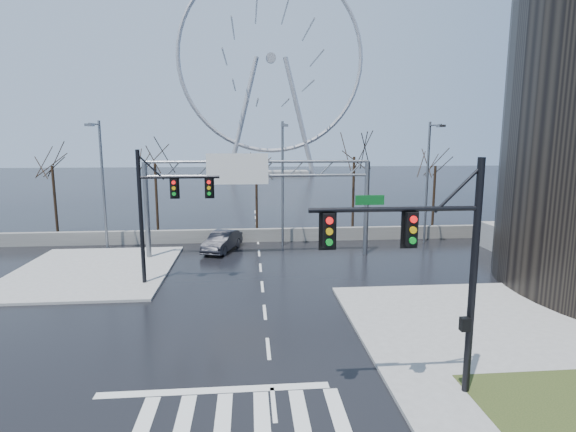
{
  "coord_description": "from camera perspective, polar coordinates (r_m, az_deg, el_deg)",
  "views": [
    {
      "loc": [
        -0.7,
        -17.41,
        8.51
      ],
      "look_at": [
        1.63,
        9.19,
        4.0
      ],
      "focal_mm": 28.0,
      "sensor_mm": 36.0,
      "label": 1
    }
  ],
  "objects": [
    {
      "name": "ground",
      "position": [
        19.39,
        -2.53,
        -16.46
      ],
      "size": [
        260.0,
        260.0,
        0.0
      ],
      "primitive_type": "plane",
      "color": "black",
      "rests_on": "ground"
    },
    {
      "name": "tree_left",
      "position": [
        41.82,
        -16.52,
        5.72
      ],
      "size": [
        3.75,
        3.75,
        7.5
      ],
      "color": "black",
      "rests_on": "ground"
    },
    {
      "name": "streetlight_mid",
      "position": [
        35.77,
        -0.66,
        5.38
      ],
      "size": [
        0.5,
        2.55,
        10.0
      ],
      "color": "slate",
      "rests_on": "ground"
    },
    {
      "name": "barrier_wall",
      "position": [
        38.26,
        -3.85,
        -2.44
      ],
      "size": [
        52.0,
        0.5,
        1.1
      ],
      "primitive_type": "cube",
      "color": "slate",
      "rests_on": "ground"
    },
    {
      "name": "tree_right",
      "position": [
        42.11,
        8.38,
        6.37
      ],
      "size": [
        3.9,
        3.9,
        7.8
      ],
      "color": "black",
      "rests_on": "ground"
    },
    {
      "name": "sidewalk_right_ext",
      "position": [
        23.72,
        22.74,
        -12.03
      ],
      "size": [
        12.0,
        10.0,
        0.15
      ],
      "primitive_type": "cube",
      "color": "gray",
      "rests_on": "ground"
    },
    {
      "name": "streetlight_right",
      "position": [
        38.58,
        17.49,
        5.25
      ],
      "size": [
        0.5,
        2.55,
        10.0
      ],
      "color": "slate",
      "rests_on": "ground"
    },
    {
      "name": "signal_mast_far",
      "position": [
        27.12,
        -15.94,
        1.42
      ],
      "size": [
        4.72,
        0.41,
        8.0
      ],
      "color": "black",
      "rests_on": "ground"
    },
    {
      "name": "ferris_wheel",
      "position": [
        113.93,
        -2.18,
        18.48
      ],
      "size": [
        45.0,
        6.0,
        50.91
      ],
      "color": "gray",
      "rests_on": "ground"
    },
    {
      "name": "tree_far_right",
      "position": [
        45.14,
        18.18,
        5.18
      ],
      "size": [
        3.4,
        3.4,
        6.8
      ],
      "color": "black",
      "rests_on": "ground"
    },
    {
      "name": "sidewalk_far",
      "position": [
        32.28,
        -23.56,
        -6.38
      ],
      "size": [
        10.0,
        12.0,
        0.15
      ],
      "primitive_type": "cube",
      "color": "gray",
      "rests_on": "ground"
    },
    {
      "name": "signal_mast_near",
      "position": [
        15.04,
        18.09,
        -4.9
      ],
      "size": [
        5.52,
        0.41,
        8.0
      ],
      "color": "black",
      "rests_on": "ground"
    },
    {
      "name": "tree_far_left",
      "position": [
        44.98,
        -27.71,
        4.75
      ],
      "size": [
        3.5,
        3.5,
        7.0
      ],
      "color": "black",
      "rests_on": "ground"
    },
    {
      "name": "sign_gantry",
      "position": [
        32.54,
        -4.41,
        3.69
      ],
      "size": [
        16.36,
        0.4,
        7.6
      ],
      "color": "slate",
      "rests_on": "ground"
    },
    {
      "name": "car",
      "position": [
        35.27,
        -8.36,
        -3.18
      ],
      "size": [
        3.15,
        4.99,
        1.55
      ],
      "primitive_type": "imported",
      "rotation": [
        0.0,
        0.0,
        -0.35
      ],
      "color": "black",
      "rests_on": "ground"
    },
    {
      "name": "grass_strip",
      "position": [
        17.83,
        30.76,
        -19.8
      ],
      "size": [
        5.0,
        4.0,
        0.02
      ],
      "primitive_type": "cube",
      "color": "#253616",
      "rests_on": "sidewalk_near"
    },
    {
      "name": "tree_center",
      "position": [
        42.05,
        -4.05,
        5.01
      ],
      "size": [
        3.25,
        3.25,
        6.5
      ],
      "color": "black",
      "rests_on": "ground"
    },
    {
      "name": "streetlight_left",
      "position": [
        37.42,
        -22.65,
        4.83
      ],
      "size": [
        0.5,
        2.55,
        10.0
      ],
      "color": "slate",
      "rests_on": "ground"
    }
  ]
}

